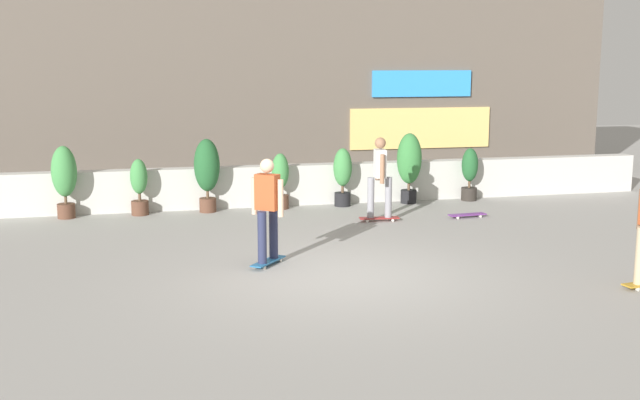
% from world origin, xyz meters
% --- Properties ---
extents(ground_plane, '(48.00, 48.00, 0.00)m').
position_xyz_m(ground_plane, '(0.00, 0.00, 0.00)').
color(ground_plane, '#9E9B96').
extents(planter_wall, '(18.00, 0.40, 0.90)m').
position_xyz_m(planter_wall, '(0.00, 6.00, 0.45)').
color(planter_wall, beige).
rests_on(planter_wall, ground).
extents(building_backdrop, '(20.00, 2.08, 6.50)m').
position_xyz_m(building_backdrop, '(0.01, 10.00, 3.25)').
color(building_backdrop, '#60564C').
rests_on(building_backdrop, ground).
extents(potted_plant_0, '(0.51, 0.51, 1.49)m').
position_xyz_m(potted_plant_0, '(-4.41, 5.55, 0.87)').
color(potted_plant_0, brown).
rests_on(potted_plant_0, ground).
extents(potted_plant_1, '(0.36, 0.36, 1.18)m').
position_xyz_m(potted_plant_1, '(-2.93, 5.55, 0.62)').
color(potted_plant_1, brown).
rests_on(potted_plant_1, ground).
extents(potted_plant_2, '(0.55, 0.55, 1.57)m').
position_xyz_m(potted_plant_2, '(-1.51, 5.55, 0.92)').
color(potted_plant_2, brown).
rests_on(potted_plant_2, ground).
extents(potted_plant_3, '(0.38, 0.38, 1.22)m').
position_xyz_m(potted_plant_3, '(0.08, 5.55, 0.65)').
color(potted_plant_3, brown).
rests_on(potted_plant_3, ground).
extents(potted_plant_4, '(0.41, 0.41, 1.30)m').
position_xyz_m(potted_plant_4, '(1.48, 5.55, 0.72)').
color(potted_plant_4, black).
rests_on(potted_plant_4, ground).
extents(potted_plant_5, '(0.56, 0.56, 1.60)m').
position_xyz_m(potted_plant_5, '(3.04, 5.55, 0.94)').
color(potted_plant_5, black).
rests_on(potted_plant_5, ground).
extents(potted_plant_6, '(0.38, 0.38, 1.22)m').
position_xyz_m(potted_plant_6, '(4.53, 5.55, 0.65)').
color(potted_plant_6, '#2D2823').
rests_on(potted_plant_6, ground).
extents(skater_by_wall_left, '(0.66, 0.75, 1.70)m').
position_xyz_m(skater_by_wall_left, '(-0.99, 0.88, 0.94)').
color(skater_by_wall_left, '#266699').
rests_on(skater_by_wall_left, ground).
extents(skater_foreground, '(0.82, 0.56, 1.70)m').
position_xyz_m(skater_foreground, '(1.77, 3.75, 0.94)').
color(skater_foreground, maroon).
rests_on(skater_foreground, ground).
extents(skateboard_near_camera, '(0.81, 0.26, 0.08)m').
position_xyz_m(skateboard_near_camera, '(3.65, 3.67, 0.06)').
color(skateboard_near_camera, '#72338C').
rests_on(skateboard_near_camera, ground).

